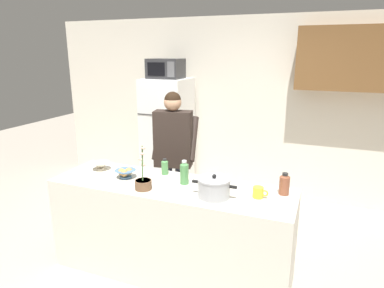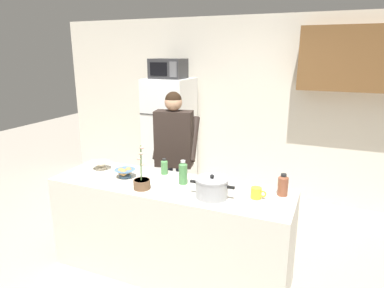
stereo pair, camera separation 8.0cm
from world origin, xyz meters
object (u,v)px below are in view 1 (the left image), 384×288
refrigerator (168,136)px  bottle_far_corner (165,167)px  cooking_pot (214,187)px  coffee_mug (259,192)px  bread_bowl (125,173)px  bottle_near_edge (284,184)px  person_near_pot (174,146)px  potted_orchid (143,183)px  empty_bowl (101,165)px  bottle_mid_counter (184,172)px  microwave (166,69)px

refrigerator → bottle_far_corner: size_ratio=10.65×
cooking_pot → coffee_mug: (0.35, 0.12, -0.04)m
refrigerator → bottle_far_corner: 1.79m
bread_bowl → bottle_near_edge: bottle_near_edge is taller
cooking_pot → bread_bowl: size_ratio=1.93×
person_near_pot → bread_bowl: 0.81m
bread_bowl → potted_orchid: bearing=-30.4°
coffee_mug → potted_orchid: 1.01m
empty_bowl → bottle_mid_counter: 0.96m
bread_bowl → bottle_far_corner: (0.31, 0.24, 0.03)m
bread_bowl → bottle_near_edge: size_ratio=1.05×
empty_bowl → bottle_mid_counter: bottle_mid_counter is taller
empty_bowl → bottle_mid_counter: size_ratio=0.85×
cooking_pot → empty_bowl: size_ratio=2.04×
coffee_mug → potted_orchid: size_ratio=0.33×
microwave → potted_orchid: size_ratio=1.20×
empty_bowl → bottle_near_edge: bottle_near_edge is taller
person_near_pot → bottle_mid_counter: size_ratio=7.40×
bottle_near_edge → bottle_far_corner: bearing=176.7°
person_near_pot → bread_bowl: bearing=-101.0°
refrigerator → cooking_pot: bearing=-54.9°
microwave → coffee_mug: size_ratio=3.66×
empty_bowl → potted_orchid: (0.67, -0.29, 0.02)m
refrigerator → coffee_mug: size_ratio=13.22×
microwave → cooking_pot: size_ratio=1.22×
cooking_pot → bread_bowl: cooking_pot is taller
cooking_pot → bottle_mid_counter: bearing=152.8°
bottle_near_edge → bottle_far_corner: (-1.17, 0.07, -0.02)m
refrigerator → potted_orchid: (0.74, -2.03, 0.12)m
person_near_pot → cooking_pot: bearing=-48.6°
bottle_near_edge → bottle_mid_counter: (-0.89, -0.09, 0.02)m
microwave → potted_orchid: bearing=-69.9°
coffee_mug → bottle_mid_counter: bottle_mid_counter is taller
empty_bowl → bottle_near_edge: bearing=1.8°
cooking_pot → bottle_near_edge: bearing=26.4°
person_near_pot → coffee_mug: bearing=-34.0°
microwave → bread_bowl: microwave is taller
person_near_pot → bottle_far_corner: bearing=-74.1°
bottle_near_edge → bottle_far_corner: 1.17m
coffee_mug → bottle_far_corner: 1.00m
microwave → empty_bowl: microwave is taller
bottle_near_edge → potted_orchid: size_ratio=0.49×
bottle_near_edge → bottle_mid_counter: bottle_mid_counter is taller
refrigerator → bottle_near_edge: refrigerator is taller
refrigerator → cooking_pot: size_ratio=4.40×
person_near_pot → empty_bowl: person_near_pot is taller
bottle_far_corner → potted_orchid: bearing=-91.5°
bread_bowl → bottle_far_corner: bottle_far_corner is taller
bottle_far_corner → potted_orchid: (-0.01, -0.42, -0.02)m
bread_bowl → coffee_mug: bearing=1.0°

